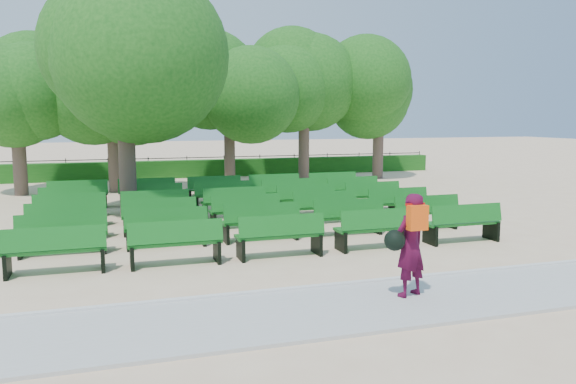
# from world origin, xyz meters

# --- Properties ---
(ground) EXTENTS (120.00, 120.00, 0.00)m
(ground) POSITION_xyz_m (0.00, 0.00, 0.00)
(ground) COLOR beige
(paving) EXTENTS (30.00, 2.20, 0.06)m
(paving) POSITION_xyz_m (0.00, -7.40, 0.03)
(paving) COLOR #B3B4AF
(paving) RESTS_ON ground
(curb) EXTENTS (30.00, 0.12, 0.10)m
(curb) POSITION_xyz_m (0.00, -6.25, 0.05)
(curb) COLOR silver
(curb) RESTS_ON ground
(hedge) EXTENTS (26.00, 0.70, 0.90)m
(hedge) POSITION_xyz_m (0.00, 14.00, 0.45)
(hedge) COLOR #1A5917
(hedge) RESTS_ON ground
(fence) EXTENTS (26.00, 0.10, 1.02)m
(fence) POSITION_xyz_m (0.00, 14.40, 0.00)
(fence) COLOR black
(fence) RESTS_ON ground
(tree_line) EXTENTS (21.80, 6.80, 7.04)m
(tree_line) POSITION_xyz_m (0.00, 10.00, 0.00)
(tree_line) COLOR #21611A
(tree_line) RESTS_ON ground
(bench_array) EXTENTS (1.97, 0.62, 1.24)m
(bench_array) POSITION_xyz_m (-1.29, 0.67, 0.10)
(bench_array) COLOR #11651A
(bench_array) RESTS_ON ground
(tree_among) EXTENTS (5.44, 5.44, 7.41)m
(tree_among) POSITION_xyz_m (-4.39, 2.52, 4.94)
(tree_among) COLOR brown
(tree_among) RESTS_ON ground
(person) EXTENTS (0.90, 0.63, 1.80)m
(person) POSITION_xyz_m (-0.06, -7.21, 0.99)
(person) COLOR #430925
(person) RESTS_ON ground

